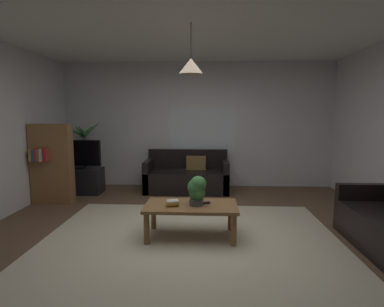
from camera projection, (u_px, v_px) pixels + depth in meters
floor at (191, 238)px, 3.95m from camera, size 5.75×5.71×0.02m
rug at (190, 244)px, 3.75m from camera, size 3.74×3.14×0.01m
wall_back at (197, 125)px, 6.64m from camera, size 5.87×0.06×2.66m
ceiling at (191, 20)px, 3.60m from camera, size 5.75×5.71×0.02m
window_pane at (202, 131)px, 6.62m from camera, size 1.39×0.01×1.00m
couch_under_window at (187, 178)px, 6.29m from camera, size 1.67×0.81×0.82m
coffee_table at (191, 209)px, 3.93m from camera, size 1.17×0.62×0.43m
book_on_table_0 at (173, 205)px, 3.86m from camera, size 0.15×0.11×0.03m
book_on_table_1 at (172, 203)px, 3.84m from camera, size 0.18×0.14×0.03m
book_on_table_2 at (173, 201)px, 3.85m from camera, size 0.16×0.15×0.02m
remote_on_table_0 at (204, 203)px, 3.95m from camera, size 0.17×0.11×0.02m
potted_plant_on_table at (197, 189)px, 3.88m from camera, size 0.24×0.23×0.38m
tv_stand at (79, 181)px, 6.11m from camera, size 0.90×0.44×0.50m
tv at (77, 154)px, 6.02m from camera, size 0.92×0.16×0.57m
potted_palm_corner at (85, 159)px, 6.48m from camera, size 0.81×0.90×1.45m
bookshelf_corner at (51, 164)px, 5.38m from camera, size 0.70×0.31×1.40m
pendant_lamp at (191, 66)px, 3.69m from camera, size 0.30×0.30×0.60m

